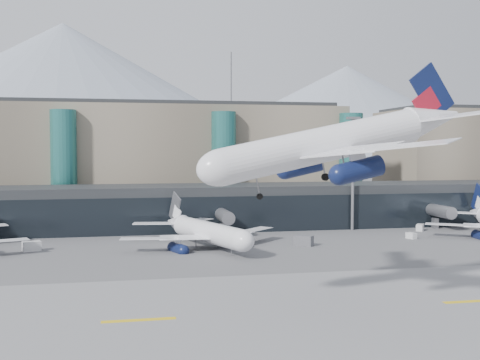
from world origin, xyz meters
name	(u,v)px	position (x,y,z in m)	size (l,w,h in m)	color
ground	(281,282)	(0.00, 0.00, 0.00)	(900.00, 900.00, 0.00)	#515154
runway_strip	(316,310)	(0.00, -15.00, 0.02)	(400.00, 40.00, 0.04)	slate
runway_markings	(316,310)	(0.00, -15.00, 0.05)	(128.00, 1.00, 0.02)	gold
concourse	(215,207)	(-0.02, 57.73, 4.97)	(170.00, 27.00, 10.00)	black
terminal_main	(106,160)	(-25.00, 90.00, 15.44)	(130.00, 30.00, 31.00)	gray
teal_towers	(146,166)	(-14.99, 74.01, 14.01)	(116.40, 19.40, 46.00)	#266A66
mountain_ridge	(168,113)	(15.97, 380.00, 45.74)	(910.00, 400.00, 110.00)	gray
lightmast_mid	(353,167)	(30.00, 48.00, 14.42)	(3.00, 1.20, 25.60)	slate
hero_jet	(347,132)	(4.19, -13.46, 20.38)	(35.89, 35.64, 11.61)	white
jet_parked_mid	(201,225)	(-6.73, 32.29, 4.11)	(31.83, 33.77, 10.85)	white
veh_a	(32,246)	(-37.39, 33.31, 0.88)	(3.11, 1.75, 1.75)	silver
veh_b	(206,235)	(-4.20, 43.02, 0.65)	(2.25, 1.39, 1.30)	gold
veh_c	(304,241)	(12.54, 29.26, 0.98)	(3.52, 1.86, 1.95)	#525357
veh_d	(420,227)	(44.46, 43.80, 0.74)	(2.60, 1.39, 1.49)	silver
veh_g	(411,236)	(36.87, 33.26, 0.61)	(2.11, 1.23, 1.23)	silver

